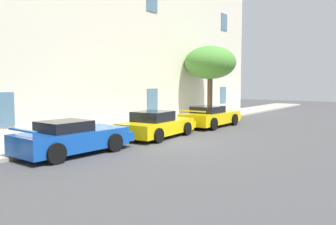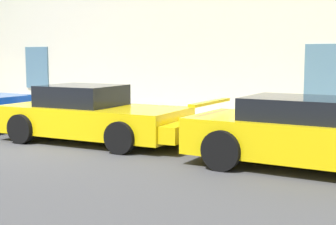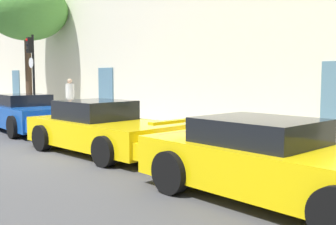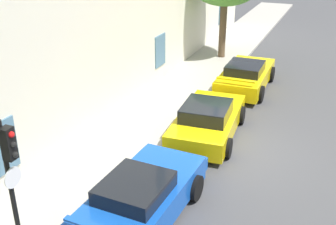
# 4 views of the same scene
# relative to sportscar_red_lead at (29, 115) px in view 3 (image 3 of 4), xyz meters

# --- Properties ---
(ground_plane) EXTENTS (80.00, 80.00, 0.00)m
(ground_plane) POSITION_rel_sportscar_red_lead_xyz_m (4.32, -1.41, -0.62)
(ground_plane) COLOR #444447
(sidewalk) EXTENTS (60.00, 3.04, 0.14)m
(sidewalk) POSITION_rel_sportscar_red_lead_xyz_m (4.32, 2.29, -0.55)
(sidewalk) COLOR #A8A399
(sidewalk) RESTS_ON ground
(sportscar_red_lead) EXTENTS (4.78, 2.26, 1.33)m
(sportscar_red_lead) POSITION_rel_sportscar_red_lead_xyz_m (0.00, 0.00, 0.00)
(sportscar_red_lead) COLOR #144CB2
(sportscar_red_lead) RESTS_ON ground
(sportscar_yellow_flank) EXTENTS (4.94, 2.48, 1.34)m
(sportscar_yellow_flank) POSITION_rel_sportscar_red_lead_xyz_m (5.17, -0.09, -0.02)
(sportscar_yellow_flank) COLOR yellow
(sportscar_yellow_flank) RESTS_ON ground
(sportscar_white_middle) EXTENTS (5.06, 2.23, 1.30)m
(sportscar_white_middle) POSITION_rel_sportscar_red_lead_xyz_m (10.49, -0.23, -0.01)
(sportscar_white_middle) COLOR yellow
(sportscar_white_middle) RESTS_ON ground
(tree_near_kerb) EXTENTS (3.88, 3.88, 6.46)m
(tree_near_kerb) POSITION_rel_sportscar_red_lead_xyz_m (-5.13, 2.12, 4.51)
(tree_near_kerb) COLOR #473323
(tree_near_kerb) RESTS_ON sidewalk
(traffic_light) EXTENTS (0.44, 0.36, 3.62)m
(traffic_light) POSITION_rel_sportscar_red_lead_xyz_m (-2.93, 1.36, 1.99)
(traffic_light) COLOR black
(traffic_light) RESTS_ON sidewalk
(pedestrian_admiring) EXTENTS (0.55, 0.55, 1.74)m
(pedestrian_admiring) POSITION_rel_sportscar_red_lead_xyz_m (-2.65, 3.00, 0.40)
(pedestrian_admiring) COLOR silver
(pedestrian_admiring) RESTS_ON sidewalk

